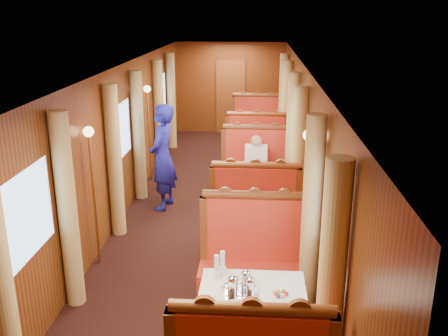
# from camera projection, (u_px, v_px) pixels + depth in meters

# --- Properties ---
(floor) EXTENTS (3.00, 12.00, 0.01)m
(floor) POSITION_uv_depth(u_px,v_px,m) (211.00, 215.00, 8.54)
(floor) COLOR black
(floor) RESTS_ON ground
(ceiling) EXTENTS (3.00, 12.00, 0.01)m
(ceiling) POSITION_uv_depth(u_px,v_px,m) (210.00, 68.00, 7.77)
(ceiling) COLOR silver
(ceiling) RESTS_ON wall_left
(wall_far) EXTENTS (3.00, 0.01, 2.50)m
(wall_far) POSITION_uv_depth(u_px,v_px,m) (231.00, 88.00, 13.85)
(wall_far) COLOR brown
(wall_far) RESTS_ON floor
(wall_left) EXTENTS (0.01, 12.00, 2.50)m
(wall_left) POSITION_uv_depth(u_px,v_px,m) (120.00, 143.00, 8.25)
(wall_left) COLOR brown
(wall_left) RESTS_ON floor
(wall_right) EXTENTS (0.01, 12.00, 2.50)m
(wall_right) POSITION_uv_depth(u_px,v_px,m) (303.00, 147.00, 8.06)
(wall_right) COLOR brown
(wall_right) RESTS_ON floor
(doorway_far) EXTENTS (0.80, 0.04, 2.00)m
(doorway_far) POSITION_uv_depth(u_px,v_px,m) (230.00, 97.00, 13.90)
(doorway_far) COLOR brown
(doorway_far) RESTS_ON floor
(table_near) EXTENTS (1.05, 0.72, 0.75)m
(table_near) POSITION_uv_depth(u_px,v_px,m) (252.00, 320.00, 5.06)
(table_near) COLOR white
(table_near) RESTS_ON floor
(banquette_near_aft) EXTENTS (1.30, 0.55, 1.34)m
(banquette_near_aft) POSITION_uv_depth(u_px,v_px,m) (253.00, 267.00, 6.00)
(banquette_near_aft) COLOR #B41418
(banquette_near_aft) RESTS_ON floor
(table_mid) EXTENTS (1.05, 0.72, 0.75)m
(table_mid) POSITION_uv_depth(u_px,v_px,m) (255.00, 196.00, 8.38)
(table_mid) COLOR white
(table_mid) RESTS_ON floor
(banquette_mid_fwd) EXTENTS (1.30, 0.55, 1.34)m
(banquette_mid_fwd) POSITION_uv_depth(u_px,v_px,m) (255.00, 218.00, 7.40)
(banquette_mid_fwd) COLOR #B41418
(banquette_mid_fwd) RESTS_ON floor
(banquette_mid_aft) EXTENTS (1.30, 0.55, 1.34)m
(banquette_mid_aft) POSITION_uv_depth(u_px,v_px,m) (256.00, 174.00, 9.33)
(banquette_mid_aft) COLOR #B41418
(banquette_mid_aft) RESTS_ON floor
(table_far) EXTENTS (1.05, 0.72, 0.75)m
(table_far) POSITION_uv_depth(u_px,v_px,m) (256.00, 142.00, 11.70)
(table_far) COLOR white
(table_far) RESTS_ON floor
(banquette_far_fwd) EXTENTS (1.30, 0.55, 1.34)m
(banquette_far_fwd) POSITION_uv_depth(u_px,v_px,m) (256.00, 152.00, 10.72)
(banquette_far_fwd) COLOR #B41418
(banquette_far_fwd) RESTS_ON floor
(banquette_far_aft) EXTENTS (1.30, 0.55, 1.34)m
(banquette_far_aft) POSITION_uv_depth(u_px,v_px,m) (257.00, 130.00, 12.65)
(banquette_far_aft) COLOR #B41418
(banquette_far_aft) RESTS_ON floor
(tea_tray) EXTENTS (0.39, 0.34, 0.01)m
(tea_tray) POSITION_uv_depth(u_px,v_px,m) (240.00, 292.00, 4.86)
(tea_tray) COLOR silver
(tea_tray) RESTS_ON table_near
(teapot_left) EXTENTS (0.21, 0.18, 0.14)m
(teapot_left) POSITION_uv_depth(u_px,v_px,m) (233.00, 286.00, 4.85)
(teapot_left) COLOR silver
(teapot_left) RESTS_ON tea_tray
(teapot_right) EXTENTS (0.16, 0.13, 0.13)m
(teapot_right) POSITION_uv_depth(u_px,v_px,m) (250.00, 287.00, 4.84)
(teapot_right) COLOR silver
(teapot_right) RESTS_ON tea_tray
(teapot_back) EXTENTS (0.18, 0.14, 0.13)m
(teapot_back) POSITION_uv_depth(u_px,v_px,m) (246.00, 280.00, 4.96)
(teapot_back) COLOR silver
(teapot_back) RESTS_ON tea_tray
(fruit_plate) EXTENTS (0.21, 0.21, 0.05)m
(fruit_plate) POSITION_uv_depth(u_px,v_px,m) (281.00, 295.00, 4.79)
(fruit_plate) COLOR white
(fruit_plate) RESTS_ON table_near
(cup_inboard) EXTENTS (0.08, 0.08, 0.26)m
(cup_inboard) POSITION_uv_depth(u_px,v_px,m) (217.00, 269.00, 5.08)
(cup_inboard) COLOR white
(cup_inboard) RESTS_ON table_near
(cup_outboard) EXTENTS (0.08, 0.08, 0.26)m
(cup_outboard) POSITION_uv_depth(u_px,v_px,m) (222.00, 265.00, 5.16)
(cup_outboard) COLOR white
(cup_outboard) RESTS_ON table_near
(rose_vase_mid) EXTENTS (0.06, 0.06, 0.36)m
(rose_vase_mid) POSITION_uv_depth(u_px,v_px,m) (254.00, 165.00, 8.18)
(rose_vase_mid) COLOR silver
(rose_vase_mid) RESTS_ON table_mid
(rose_vase_far) EXTENTS (0.06, 0.06, 0.36)m
(rose_vase_far) POSITION_uv_depth(u_px,v_px,m) (258.00, 119.00, 11.54)
(rose_vase_far) COLOR silver
(rose_vase_far) RESTS_ON table_far
(window_left_near) EXTENTS (0.01, 1.20, 0.90)m
(window_left_near) POSITION_uv_depth(u_px,v_px,m) (25.00, 217.00, 4.87)
(window_left_near) COLOR #89ADDB
(window_left_near) RESTS_ON wall_left
(curtain_left_near_a) EXTENTS (0.22, 0.22, 2.35)m
(curtain_left_near_a) POSITION_uv_depth(u_px,v_px,m) (0.00, 284.00, 4.21)
(curtain_left_near_a) COLOR tan
(curtain_left_near_a) RESTS_ON floor
(curtain_left_near_b) EXTENTS (0.22, 0.22, 2.35)m
(curtain_left_near_b) POSITION_uv_depth(u_px,v_px,m) (68.00, 212.00, 5.69)
(curtain_left_near_b) COLOR tan
(curtain_left_near_b) RESTS_ON floor
(window_right_near) EXTENTS (0.01, 1.20, 0.90)m
(window_right_near) POSITION_uv_depth(u_px,v_px,m) (332.00, 226.00, 4.68)
(window_right_near) COLOR #89ADDB
(window_right_near) RESTS_ON wall_right
(curtain_right_near_a) EXTENTS (0.22, 0.22, 2.35)m
(curtain_right_near_a) POSITION_uv_depth(u_px,v_px,m) (330.00, 297.00, 4.03)
(curtain_right_near_a) COLOR tan
(curtain_right_near_a) RESTS_ON floor
(curtain_right_near_b) EXTENTS (0.22, 0.22, 2.35)m
(curtain_right_near_b) POSITION_uv_depth(u_px,v_px,m) (311.00, 219.00, 5.51)
(curtain_right_near_b) COLOR tan
(curtain_right_near_b) RESTS_ON floor
(window_left_mid) EXTENTS (0.01, 1.20, 0.90)m
(window_left_mid) POSITION_uv_depth(u_px,v_px,m) (120.00, 132.00, 8.19)
(window_left_mid) COLOR #89ADDB
(window_left_mid) RESTS_ON wall_left
(curtain_left_mid_a) EXTENTS (0.22, 0.22, 2.35)m
(curtain_left_mid_a) POSITION_uv_depth(u_px,v_px,m) (115.00, 162.00, 7.53)
(curtain_left_mid_a) COLOR tan
(curtain_left_mid_a) RESTS_ON floor
(curtain_left_mid_b) EXTENTS (0.22, 0.22, 2.35)m
(curtain_left_mid_b) POSITION_uv_depth(u_px,v_px,m) (138.00, 136.00, 9.01)
(curtain_left_mid_b) COLOR tan
(curtain_left_mid_b) RESTS_ON floor
(window_right_mid) EXTENTS (0.01, 1.20, 0.90)m
(window_right_mid) POSITION_uv_depth(u_px,v_px,m) (302.00, 135.00, 8.00)
(window_right_mid) COLOR #89ADDB
(window_right_mid) RESTS_ON wall_right
(curtain_right_mid_a) EXTENTS (0.22, 0.22, 2.35)m
(curtain_right_mid_a) POSITION_uv_depth(u_px,v_px,m) (298.00, 166.00, 7.35)
(curtain_right_mid_a) COLOR tan
(curtain_right_mid_a) RESTS_ON floor
(curtain_right_mid_b) EXTENTS (0.22, 0.22, 2.35)m
(curtain_right_mid_b) POSITION_uv_depth(u_px,v_px,m) (292.00, 139.00, 8.83)
(curtain_right_mid_b) COLOR tan
(curtain_right_mid_b) RESTS_ON floor
(window_left_far) EXTENTS (0.01, 1.20, 0.90)m
(window_left_far) POSITION_uv_depth(u_px,v_px,m) (161.00, 96.00, 11.51)
(window_left_far) COLOR #89ADDB
(window_left_far) RESTS_ON wall_left
(curtain_left_far_a) EXTENTS (0.22, 0.22, 2.35)m
(curtain_left_far_a) POSITION_uv_depth(u_px,v_px,m) (159.00, 114.00, 10.85)
(curtain_left_far_a) COLOR tan
(curtain_left_far_a) RESTS_ON floor
(curtain_left_far_b) EXTENTS (0.22, 0.22, 2.35)m
(curtain_left_far_b) POSITION_uv_depth(u_px,v_px,m) (171.00, 101.00, 12.33)
(curtain_left_far_b) COLOR tan
(curtain_left_far_b) RESTS_ON floor
(window_right_far) EXTENTS (0.01, 1.20, 0.90)m
(window_right_far) POSITION_uv_depth(u_px,v_px,m) (290.00, 97.00, 11.32)
(window_right_far) COLOR #89ADDB
(window_right_far) RESTS_ON wall_right
(curtain_right_far_a) EXTENTS (0.22, 0.22, 2.35)m
(curtain_right_far_a) POSITION_uv_depth(u_px,v_px,m) (286.00, 116.00, 10.67)
(curtain_right_far_a) COLOR tan
(curtain_right_far_a) RESTS_ON floor
(curtain_right_far_b) EXTENTS (0.22, 0.22, 2.35)m
(curtain_right_far_b) POSITION_uv_depth(u_px,v_px,m) (283.00, 103.00, 12.15)
(curtain_right_far_b) COLOR tan
(curtain_right_far_b) RESTS_ON floor
(sconce_left_fore) EXTENTS (0.14, 0.14, 1.95)m
(sconce_left_fore) POSITION_uv_depth(u_px,v_px,m) (92.00, 168.00, 6.55)
(sconce_left_fore) COLOR #BF8C3F
(sconce_left_fore) RESTS_ON floor
(sconce_right_fore) EXTENTS (0.14, 0.14, 1.95)m
(sconce_right_fore) POSITION_uv_depth(u_px,v_px,m) (306.00, 173.00, 6.36)
(sconce_right_fore) COLOR #BF8C3F
(sconce_right_fore) RESTS_ON floor
(sconce_left_aft) EXTENTS (0.14, 0.14, 1.95)m
(sconce_left_aft) POSITION_uv_depth(u_px,v_px,m) (148.00, 114.00, 9.87)
(sconce_left_aft) COLOR #BF8C3F
(sconce_left_aft) RESTS_ON floor
(sconce_right_aft) EXTENTS (0.14, 0.14, 1.95)m
(sconce_right_aft) POSITION_uv_depth(u_px,v_px,m) (290.00, 116.00, 9.69)
(sconce_right_aft) COLOR #BF8C3F
(sconce_right_aft) RESTS_ON floor
(steward) EXTENTS (0.54, 0.73, 1.86)m
(steward) POSITION_uv_depth(u_px,v_px,m) (163.00, 157.00, 8.60)
(steward) COLOR navy
(steward) RESTS_ON floor
(passenger) EXTENTS (0.40, 0.44, 0.76)m
(passenger) POSITION_uv_depth(u_px,v_px,m) (256.00, 161.00, 9.03)
(passenger) COLOR beige
(passenger) RESTS_ON banquette_mid_aft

